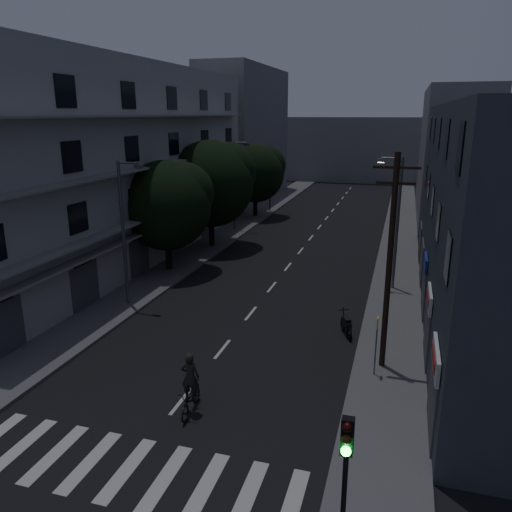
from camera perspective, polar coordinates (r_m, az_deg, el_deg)
The scene contains 23 objects.
ground at distance 40.39m, azimuth 5.26°, elevation 0.78°, with size 160.00×160.00×0.00m, color black.
sidewalk_left at distance 42.40m, azimuth -4.72°, elevation 1.63°, with size 3.00×90.00×0.15m, color #565659.
sidewalk_right at distance 39.66m, azimuth 15.94°, elevation 0.05°, with size 3.00×90.00×0.15m, color #565659.
crosswalk at distance 17.15m, azimuth -14.57°, elevation -22.54°, with size 10.90×3.00×0.01m.
lane_markings at distance 46.35m, azimuth 6.80°, elevation 2.72°, with size 0.15×60.50×0.01m.
building_left at distance 37.00m, azimuth -15.55°, elevation 9.90°, with size 7.00×36.00×14.00m.
building_right at distance 28.08m, azimuth 25.52°, elevation 4.06°, with size 6.19×28.00×11.00m.
building_far_left at distance 64.34m, azimuth -1.15°, elevation 13.71°, with size 6.00×20.00×16.00m, color slate.
building_far_right at distance 55.59m, azimuth 21.53°, elevation 10.72°, with size 6.00×20.00×13.00m, color slate.
building_far_end at distance 83.78m, azimuth 11.62°, elevation 11.87°, with size 24.00×8.00×10.00m, color slate.
tree_near at distance 34.16m, azimuth -10.10°, elevation 6.10°, with size 6.06×6.06×7.48m.
tree_mid at distance 40.12m, azimuth -5.10°, elevation 8.59°, with size 6.86×6.86×8.45m.
tree_far at distance 52.32m, azimuth 0.00°, elevation 9.68°, with size 6.00×6.00×7.42m.
traffic_signal_near at distance 12.07m, azimuth 10.20°, elevation -22.42°, with size 0.28×0.37×4.10m.
traffic_signal_far_right at distance 52.54m, azimuth 15.66°, elevation 7.25°, with size 0.28×0.37×4.10m.
traffic_signal_far_left at distance 54.89m, azimuth 1.61°, elevation 8.18°, with size 0.28×0.37×4.10m.
street_lamp_left_near at distance 28.18m, azimuth -14.78°, elevation 3.26°, with size 1.51×0.25×8.00m.
street_lamp_right at distance 30.99m, azimuth 15.70°, elevation 4.32°, with size 1.51×0.25×8.00m.
street_lamp_left_far at distance 46.11m, azimuth -2.35°, elevation 8.56°, with size 1.51×0.25×8.00m.
utility_pole at distance 20.83m, azimuth 15.04°, elevation -0.40°, with size 1.80×0.24×9.00m.
bus_stop_sign at distance 21.02m, azimuth 13.63°, elevation -8.82°, with size 0.06×0.35×2.52m.
motorcycle at distance 25.20m, azimuth 10.28°, elevation -7.82°, with size 0.90×1.82×1.23m.
cyclist at distance 18.90m, azimuth -7.46°, elevation -15.22°, with size 0.79×1.91×2.37m.
Camera 1 is at (7.50, -13.26, 10.55)m, focal length 35.00 mm.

